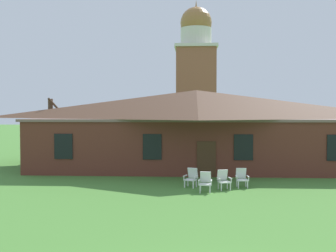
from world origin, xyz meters
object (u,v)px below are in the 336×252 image
object	(u,v)px
lawn_chair_near_door	(205,182)
lawn_chair_left_end	(224,179)
lawn_chair_middle	(242,177)
lawn_chair_by_porch	(191,177)

from	to	relation	value
lawn_chair_near_door	lawn_chair_left_end	world-z (taller)	same
lawn_chair_left_end	lawn_chair_middle	bearing A→B (deg)	32.96
lawn_chair_by_porch	lawn_chair_middle	size ratio (longest dim) A/B	1.00
lawn_chair_near_door	lawn_chair_middle	distance (m)	2.28
lawn_chair_near_door	lawn_chair_middle	size ratio (longest dim) A/B	1.00
lawn_chair_by_porch	lawn_chair_near_door	xyz separation A→B (m)	(0.66, -1.21, 0.00)
lawn_chair_by_porch	lawn_chair_near_door	bearing A→B (deg)	-61.52
lawn_chair_near_door	lawn_chair_middle	world-z (taller)	same
lawn_chair_by_porch	lawn_chair_left_end	world-z (taller)	same
lawn_chair_by_porch	lawn_chair_middle	xyz separation A→B (m)	(2.54, 0.08, 0.00)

